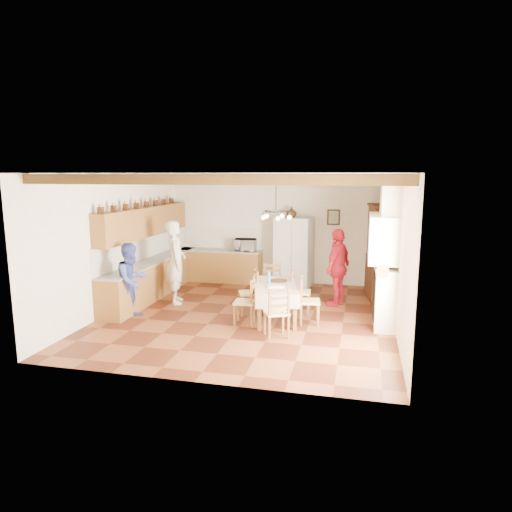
{
  "coord_description": "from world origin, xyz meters",
  "views": [
    {
      "loc": [
        2.29,
        -9.1,
        2.98
      ],
      "look_at": [
        0.1,
        0.3,
        1.25
      ],
      "focal_mm": 32.0,
      "sensor_mm": 36.0,
      "label": 1
    }
  ],
  "objects_px": {
    "dining_table": "(275,288)",
    "chair_end_far": "(272,285)",
    "person_man": "(176,262)",
    "refrigerator": "(294,252)",
    "chair_left_near": "(244,301)",
    "chair_right_far": "(301,291)",
    "chair_right_near": "(310,300)",
    "chair_end_near": "(276,312)",
    "person_woman_red": "(338,267)",
    "microwave": "(246,245)",
    "hutch": "(380,252)",
    "person_woman_blue": "(132,281)",
    "chair_left_far": "(248,292)"
  },
  "relations": [
    {
      "from": "person_woman_blue",
      "to": "microwave",
      "type": "distance_m",
      "value": 3.92
    },
    {
      "from": "chair_right_near",
      "to": "refrigerator",
      "type": "bearing_deg",
      "value": 6.85
    },
    {
      "from": "chair_left_near",
      "to": "chair_end_far",
      "type": "relative_size",
      "value": 1.0
    },
    {
      "from": "chair_right_far",
      "to": "person_woman_blue",
      "type": "distance_m",
      "value": 3.6
    },
    {
      "from": "microwave",
      "to": "refrigerator",
      "type": "bearing_deg",
      "value": -13.36
    },
    {
      "from": "refrigerator",
      "to": "hutch",
      "type": "height_order",
      "value": "hutch"
    },
    {
      "from": "chair_right_far",
      "to": "chair_end_far",
      "type": "bearing_deg",
      "value": 56.75
    },
    {
      "from": "chair_right_near",
      "to": "person_man",
      "type": "relative_size",
      "value": 0.49
    },
    {
      "from": "refrigerator",
      "to": "person_woman_red",
      "type": "height_order",
      "value": "refrigerator"
    },
    {
      "from": "dining_table",
      "to": "chair_end_far",
      "type": "bearing_deg",
      "value": 104.9
    },
    {
      "from": "dining_table",
      "to": "person_man",
      "type": "height_order",
      "value": "person_man"
    },
    {
      "from": "chair_left_near",
      "to": "chair_left_far",
      "type": "relative_size",
      "value": 1.0
    },
    {
      "from": "refrigerator",
      "to": "chair_right_far",
      "type": "xyz_separation_m",
      "value": [
        0.51,
        -2.38,
        -0.45
      ]
    },
    {
      "from": "dining_table",
      "to": "hutch",
      "type": "bearing_deg",
      "value": 44.1
    },
    {
      "from": "person_woman_blue",
      "to": "dining_table",
      "type": "bearing_deg",
      "value": -58.97
    },
    {
      "from": "chair_right_near",
      "to": "chair_end_far",
      "type": "bearing_deg",
      "value": 34.2
    },
    {
      "from": "microwave",
      "to": "person_woman_blue",
      "type": "bearing_deg",
      "value": -122.64
    },
    {
      "from": "chair_end_far",
      "to": "person_woman_blue",
      "type": "relative_size",
      "value": 0.6
    },
    {
      "from": "chair_left_far",
      "to": "person_man",
      "type": "height_order",
      "value": "person_man"
    },
    {
      "from": "chair_end_near",
      "to": "person_man",
      "type": "relative_size",
      "value": 0.49
    },
    {
      "from": "refrigerator",
      "to": "chair_right_near",
      "type": "relative_size",
      "value": 1.94
    },
    {
      "from": "person_man",
      "to": "microwave",
      "type": "xyz_separation_m",
      "value": [
        1.08,
        2.34,
        0.09
      ]
    },
    {
      "from": "person_woman_red",
      "to": "chair_end_far",
      "type": "bearing_deg",
      "value": -55.41
    },
    {
      "from": "chair_left_near",
      "to": "microwave",
      "type": "height_order",
      "value": "microwave"
    },
    {
      "from": "dining_table",
      "to": "chair_right_near",
      "type": "bearing_deg",
      "value": -13.09
    },
    {
      "from": "chair_end_near",
      "to": "person_woman_red",
      "type": "height_order",
      "value": "person_woman_red"
    },
    {
      "from": "chair_left_far",
      "to": "person_woman_blue",
      "type": "height_order",
      "value": "person_woman_blue"
    },
    {
      "from": "chair_right_near",
      "to": "microwave",
      "type": "height_order",
      "value": "microwave"
    },
    {
      "from": "chair_end_near",
      "to": "dining_table",
      "type": "bearing_deg",
      "value": -104.67
    },
    {
      "from": "hutch",
      "to": "chair_right_near",
      "type": "distance_m",
      "value": 2.75
    },
    {
      "from": "chair_left_near",
      "to": "person_man",
      "type": "bearing_deg",
      "value": -125.23
    },
    {
      "from": "chair_end_far",
      "to": "person_woman_red",
      "type": "height_order",
      "value": "person_woman_red"
    },
    {
      "from": "chair_left_far",
      "to": "person_man",
      "type": "bearing_deg",
      "value": -125.45
    },
    {
      "from": "dining_table",
      "to": "microwave",
      "type": "height_order",
      "value": "microwave"
    },
    {
      "from": "dining_table",
      "to": "chair_end_near",
      "type": "distance_m",
      "value": 1.11
    },
    {
      "from": "dining_table",
      "to": "chair_right_far",
      "type": "height_order",
      "value": "chair_right_far"
    },
    {
      "from": "hutch",
      "to": "chair_left_far",
      "type": "bearing_deg",
      "value": -153.34
    },
    {
      "from": "hutch",
      "to": "dining_table",
      "type": "height_order",
      "value": "hutch"
    },
    {
      "from": "person_woman_red",
      "to": "dining_table",
      "type": "bearing_deg",
      "value": -21.71
    },
    {
      "from": "dining_table",
      "to": "chair_right_far",
      "type": "relative_size",
      "value": 1.89
    },
    {
      "from": "chair_left_near",
      "to": "person_woman_blue",
      "type": "bearing_deg",
      "value": -92.05
    },
    {
      "from": "hutch",
      "to": "chair_right_near",
      "type": "height_order",
      "value": "hutch"
    },
    {
      "from": "microwave",
      "to": "chair_left_near",
      "type": "bearing_deg",
      "value": -85.66
    },
    {
      "from": "person_woman_blue",
      "to": "microwave",
      "type": "height_order",
      "value": "person_woman_blue"
    },
    {
      "from": "refrigerator",
      "to": "chair_right_far",
      "type": "distance_m",
      "value": 2.47
    },
    {
      "from": "person_woman_red",
      "to": "microwave",
      "type": "relative_size",
      "value": 3.04
    },
    {
      "from": "dining_table",
      "to": "chair_left_far",
      "type": "xyz_separation_m",
      "value": [
        -0.63,
        0.19,
        -0.17
      ]
    },
    {
      "from": "refrigerator",
      "to": "chair_left_near",
      "type": "relative_size",
      "value": 1.94
    },
    {
      "from": "refrigerator",
      "to": "chair_right_near",
      "type": "bearing_deg",
      "value": -68.21
    },
    {
      "from": "hutch",
      "to": "chair_left_near",
      "type": "distance_m",
      "value": 3.8
    }
  ]
}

